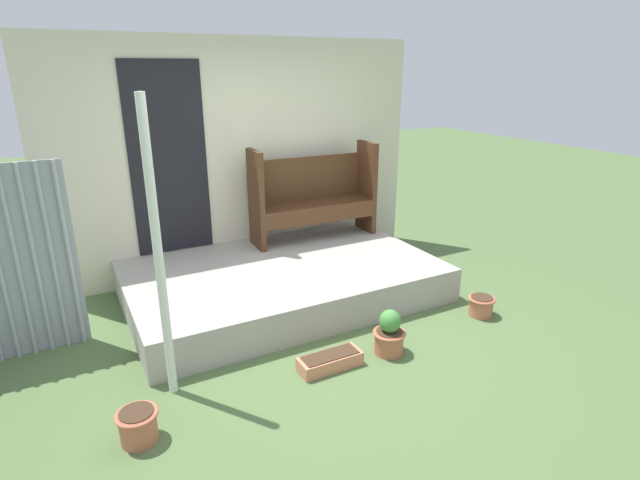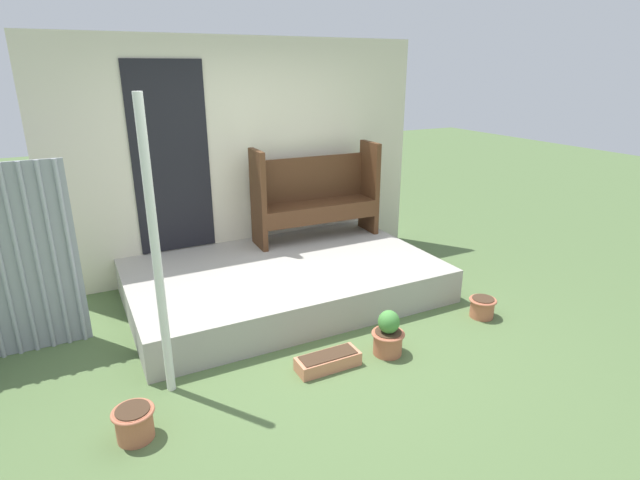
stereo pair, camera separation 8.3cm
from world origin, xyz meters
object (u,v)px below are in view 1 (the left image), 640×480
object	(u,v)px
support_post	(158,257)
bench	(313,193)
flower_pot_right	(481,305)
planter_box_rect	(330,361)
flower_pot_middle	(389,334)
flower_pot_left	(138,425)

from	to	relation	value
support_post	bench	world-z (taller)	support_post
flower_pot_right	planter_box_rect	size ratio (longest dim) A/B	0.50
flower_pot_middle	bench	bearing A→B (deg)	80.04
flower_pot_middle	flower_pot_right	world-z (taller)	flower_pot_middle
flower_pot_left	planter_box_rect	world-z (taller)	flower_pot_left
support_post	flower_pot_right	distance (m)	3.06
flower_pot_middle	flower_pot_left	bearing A→B (deg)	-177.38
flower_pot_left	flower_pot_middle	bearing A→B (deg)	2.62
flower_pot_middle	flower_pot_right	size ratio (longest dim) A/B	1.52
support_post	bench	size ratio (longest dim) A/B	1.44
flower_pot_middle	planter_box_rect	world-z (taller)	flower_pot_middle
flower_pot_right	support_post	bearing A→B (deg)	175.95
bench	flower_pot_left	xyz separation A→B (m)	(-2.40, -2.17, -0.77)
flower_pot_right	planter_box_rect	world-z (taller)	flower_pot_right
flower_pot_middle	planter_box_rect	size ratio (longest dim) A/B	0.76
bench	planter_box_rect	bearing A→B (deg)	-112.33
bench	planter_box_rect	distance (m)	2.38
bench	flower_pot_left	bearing A→B (deg)	-136.11
bench	flower_pot_middle	xyz separation A→B (m)	(-0.36, -2.07, -0.72)
flower_pot_right	planter_box_rect	bearing A→B (deg)	-177.17
bench	planter_box_rect	size ratio (longest dim) A/B	2.86
support_post	planter_box_rect	xyz separation A→B (m)	(1.18, -0.29, -1.01)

